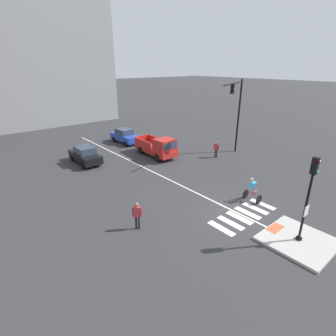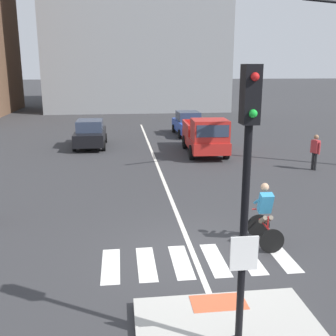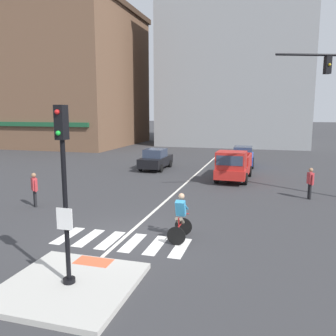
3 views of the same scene
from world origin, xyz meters
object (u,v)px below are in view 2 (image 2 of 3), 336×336
car_blue_eastbound_distant (188,124)px  pickup_truck_red_eastbound_far (206,137)px  car_black_westbound_distant (90,134)px  cyclist (265,213)px  signal_pole (246,190)px  pedestrian_waiting_far_side (315,149)px

car_blue_eastbound_distant → pickup_truck_red_eastbound_far: (-0.18, -6.62, 0.17)m
car_black_westbound_distant → cyclist: bearing=-68.9°
signal_pole → cyclist: (1.97, 4.20, -2.04)m
cyclist → pedestrian_waiting_far_side: 9.10m
car_black_westbound_distant → cyclist: cyclist is taller
signal_pole → car_black_westbound_distant: bearing=100.9°
car_black_westbound_distant → pedestrian_waiting_far_side: (10.72, -6.88, 0.17)m
signal_pole → car_blue_eastbound_distant: (2.97, 22.22, -2.10)m
car_black_westbound_distant → pedestrian_waiting_far_side: pedestrian_waiting_far_side is taller
cyclist → pedestrian_waiting_far_side: size_ratio=1.01×
car_blue_eastbound_distant → cyclist: 18.05m
pickup_truck_red_eastbound_far → pedestrian_waiting_far_side: (4.33, -3.90, 0.00)m
cyclist → pedestrian_waiting_far_side: cyclist is taller
pickup_truck_red_eastbound_far → cyclist: bearing=-94.2°
car_blue_eastbound_distant → car_black_westbound_distant: 7.51m
pickup_truck_red_eastbound_far → pedestrian_waiting_far_side: pickup_truck_red_eastbound_far is taller
car_blue_eastbound_distant → pedestrian_waiting_far_side: pedestrian_waiting_far_side is taller
cyclist → car_blue_eastbound_distant: bearing=86.8°
pickup_truck_red_eastbound_far → pedestrian_waiting_far_side: bearing=-42.0°
cyclist → pedestrian_waiting_far_side: bearing=55.5°
signal_pole → car_black_westbound_distant: (-3.59, 18.58, -2.10)m
car_black_westbound_distant → pickup_truck_red_eastbound_far: bearing=-25.1°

